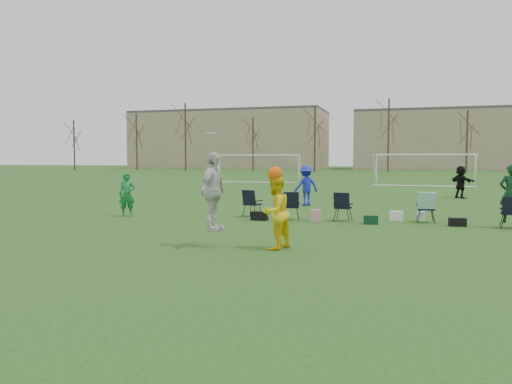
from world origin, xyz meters
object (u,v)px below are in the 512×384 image
(fielder_blue, at_px, (306,186))
(goal_mid, at_px, (424,161))
(center_contest, at_px, (244,201))
(fielder_green_near, at_px, (127,195))
(goal_left, at_px, (259,160))
(fielder_black, at_px, (461,182))

(fielder_blue, xyz_separation_m, goal_mid, (5.66, 19.02, 1.04))
(goal_mid, bearing_deg, fielder_blue, -102.56)
(fielder_blue, height_order, center_contest, center_contest)
(fielder_green_near, bearing_deg, goal_left, 73.92)
(fielder_black, distance_m, goal_mid, 12.73)
(fielder_green_near, height_order, fielder_black, fielder_black)
(fielder_black, xyz_separation_m, goal_left, (-15.40, 14.61, 1.06))
(center_contest, xyz_separation_m, goal_mid, (5.02, 29.91, 0.82))
(fielder_blue, height_order, goal_mid, goal_mid)
(fielder_blue, xyz_separation_m, goal_left, (-8.34, 21.02, 1.04))
(fielder_blue, distance_m, fielder_black, 9.53)
(goal_left, bearing_deg, fielder_blue, -73.35)
(center_contest, height_order, goal_left, center_contest)
(fielder_black, distance_m, center_contest, 18.45)
(fielder_black, relative_size, goal_left, 0.23)
(fielder_green_near, distance_m, fielder_blue, 8.08)
(fielder_blue, relative_size, goal_left, 0.24)
(fielder_blue, distance_m, goal_mid, 19.87)
(goal_left, xyz_separation_m, goal_mid, (14.00, -2.00, 0.00))
(fielder_green_near, distance_m, fielder_black, 17.59)
(fielder_green_near, bearing_deg, fielder_black, 22.64)
(fielder_blue, relative_size, fielder_black, 1.03)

